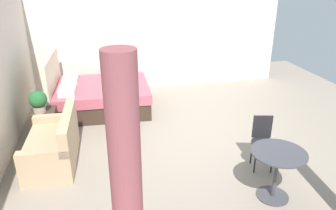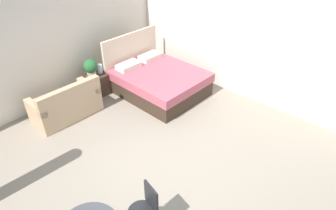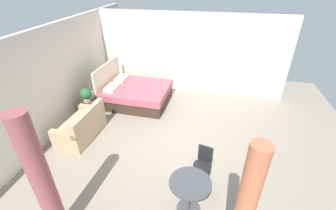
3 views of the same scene
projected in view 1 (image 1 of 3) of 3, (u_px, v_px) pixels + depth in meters
The scene contains 10 objects.
ground_plane at pixel (190, 138), 5.96m from camera, with size 8.86×9.25×0.02m, color gray.
wall_right at pixel (159, 35), 8.07m from camera, with size 0.12×6.25×2.65m, color silver.
bed at pixel (99, 96), 7.02m from camera, with size 1.71×2.05×1.24m.
couch at pixel (54, 146), 5.10m from camera, with size 1.37×0.77×0.82m.
nightstand at pixel (45, 122), 5.97m from camera, with size 0.46×0.43×0.50m.
potted_plant at pixel (38, 101), 5.69m from camera, with size 0.31×0.31×0.40m.
vase at pixel (42, 102), 5.93m from camera, with size 0.13×0.13×0.20m.
balcony_table at pixel (277, 166), 4.22m from camera, with size 0.72×0.72×0.70m.
cafe_chair_near_window at pixel (263, 137), 4.91m from camera, with size 0.44×0.44×0.82m.
curtain_right at pixel (126, 181), 2.81m from camera, with size 0.28×0.28×2.33m.
Camera 1 is at (-5.04, 1.54, 2.87)m, focal length 34.66 mm.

